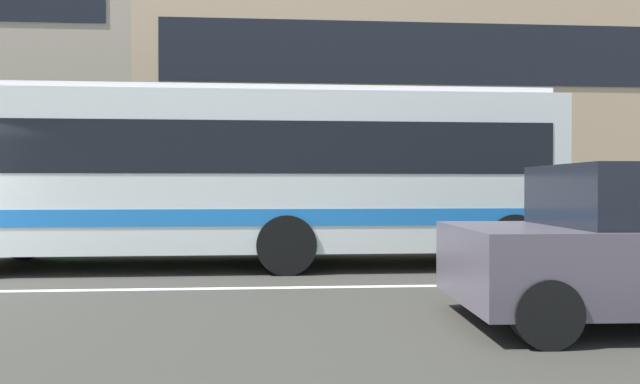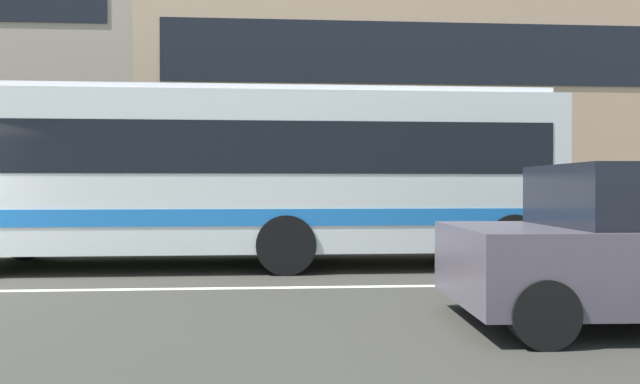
# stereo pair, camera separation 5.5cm
# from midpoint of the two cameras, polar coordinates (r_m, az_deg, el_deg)

# --- Properties ---
(apartment_block_right) EXTENTS (20.75, 11.59, 9.87)m
(apartment_block_right) POSITION_cam_midpoint_polar(r_m,az_deg,el_deg) (24.27, 10.14, 8.75)
(apartment_block_right) COLOR tan
(apartment_block_right) RESTS_ON ground_plane
(transit_bus) EXTENTS (11.15, 2.73, 3.20)m
(transit_bus) POSITION_cam_midpoint_polar(r_m,az_deg,el_deg) (10.51, -7.13, 2.14)
(transit_bus) COLOR silver
(transit_bus) RESTS_ON ground_plane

